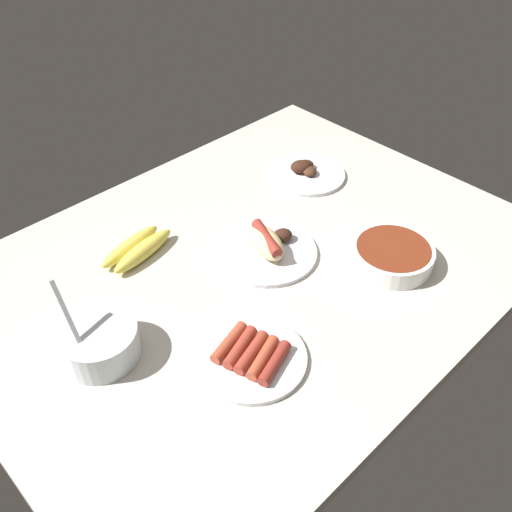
{
  "coord_description": "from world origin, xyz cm",
  "views": [
    {
      "loc": [
        63.45,
        66.6,
        81.69
      ],
      "look_at": [
        0.63,
        1.45,
        3.0
      ],
      "focal_mm": 40.29,
      "sensor_mm": 36.0,
      "label": 1
    }
  ],
  "objects_px": {
    "plate_sausages": "(251,356)",
    "plate_grilled_meat": "(306,172)",
    "plate_hotdog_assembled": "(267,247)",
    "bowl_coleslaw": "(99,341)",
    "banana_bunch": "(137,249)",
    "bowl_chili": "(392,255)"
  },
  "relations": [
    {
      "from": "plate_hotdog_assembled",
      "to": "bowl_chili",
      "type": "bearing_deg",
      "value": 129.03
    },
    {
      "from": "bowl_chili",
      "to": "plate_grilled_meat",
      "type": "bearing_deg",
      "value": -108.9
    },
    {
      "from": "plate_grilled_meat",
      "to": "bowl_chili",
      "type": "distance_m",
      "value": 0.38
    },
    {
      "from": "bowl_chili",
      "to": "plate_sausages",
      "type": "bearing_deg",
      "value": -2.59
    },
    {
      "from": "plate_sausages",
      "to": "plate_grilled_meat",
      "type": "bearing_deg",
      "value": -146.83
    },
    {
      "from": "banana_bunch",
      "to": "plate_grilled_meat",
      "type": "bearing_deg",
      "value": 175.05
    },
    {
      "from": "plate_grilled_meat",
      "to": "bowl_coleslaw",
      "type": "distance_m",
      "value": 0.72
    },
    {
      "from": "banana_bunch",
      "to": "bowl_coleslaw",
      "type": "bearing_deg",
      "value": 41.43
    },
    {
      "from": "plate_hotdog_assembled",
      "to": "plate_sausages",
      "type": "bearing_deg",
      "value": 39.78
    },
    {
      "from": "plate_sausages",
      "to": "plate_hotdog_assembled",
      "type": "bearing_deg",
      "value": -140.22
    },
    {
      "from": "plate_hotdog_assembled",
      "to": "bowl_chili",
      "type": "height_order",
      "value": "plate_hotdog_assembled"
    },
    {
      "from": "plate_hotdog_assembled",
      "to": "bowl_chili",
      "type": "distance_m",
      "value": 0.27
    },
    {
      "from": "plate_sausages",
      "to": "banana_bunch",
      "type": "relative_size",
      "value": 1.09
    },
    {
      "from": "bowl_coleslaw",
      "to": "bowl_chili",
      "type": "relative_size",
      "value": 0.93
    },
    {
      "from": "plate_grilled_meat",
      "to": "bowl_chili",
      "type": "bearing_deg",
      "value": 71.1
    },
    {
      "from": "plate_hotdog_assembled",
      "to": "plate_grilled_meat",
      "type": "height_order",
      "value": "plate_hotdog_assembled"
    },
    {
      "from": "plate_grilled_meat",
      "to": "bowl_coleslaw",
      "type": "height_order",
      "value": "bowl_coleslaw"
    },
    {
      "from": "bowl_chili",
      "to": "banana_bunch",
      "type": "relative_size",
      "value": 0.94
    },
    {
      "from": "bowl_coleslaw",
      "to": "bowl_chili",
      "type": "height_order",
      "value": "bowl_coleslaw"
    },
    {
      "from": "plate_hotdog_assembled",
      "to": "banana_bunch",
      "type": "height_order",
      "value": "plate_hotdog_assembled"
    },
    {
      "from": "plate_sausages",
      "to": "plate_grilled_meat",
      "type": "xyz_separation_m",
      "value": [
        -0.52,
        -0.34,
        -0.0
      ]
    },
    {
      "from": "plate_hotdog_assembled",
      "to": "bowl_chili",
      "type": "relative_size",
      "value": 1.27
    }
  ]
}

